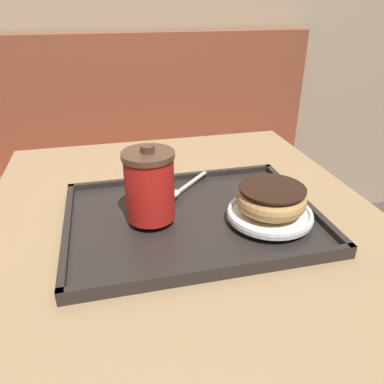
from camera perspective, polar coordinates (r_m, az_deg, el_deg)
name	(u,v)px	position (r m, az deg, el deg)	size (l,w,h in m)	color
booth_bench	(149,199)	(1.70, -6.63, -1.06)	(1.50, 0.44, 1.00)	brown
cafe_table	(185,284)	(0.84, -1.03, -13.84)	(0.77, 0.89, 0.74)	tan
serving_tray	(192,218)	(0.71, 0.00, -4.06)	(0.47, 0.35, 0.02)	#282321
coffee_cup_front	(150,185)	(0.66, -6.48, 1.05)	(0.09, 0.09, 0.14)	red
plate_with_chocolate_donut	(270,213)	(0.70, 11.75, -3.19)	(0.16, 0.16, 0.01)	white
donut_chocolate_glazed	(271,199)	(0.68, 11.99, -1.00)	(0.12, 0.12, 0.05)	tan
spoon	(180,190)	(0.77, -1.91, 0.31)	(0.11, 0.12, 0.01)	silver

